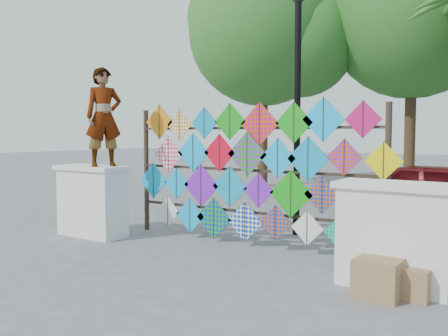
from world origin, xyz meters
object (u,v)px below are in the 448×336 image
Objects in this scene: kite_rack at (249,173)px; sedan at (445,193)px; lamppost at (297,87)px; vendor_woman at (104,117)px.

sedan is at bearing 61.16° from kite_rack.
lamppost is at bearing 79.68° from kite_rack.
kite_rack is at bearing -41.32° from vendor_woman.
vendor_woman is at bearing -159.06° from kite_rack.
sedan is 0.84× the size of lamppost.
vendor_woman is 0.39× the size of lamppost.
lamppost is at bearing -22.63° from vendor_woman.
vendor_woman is 3.49m from lamppost.
kite_rack is 2.89× the size of vendor_woman.
lamppost is (2.66, 2.20, 0.54)m from vendor_woman.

